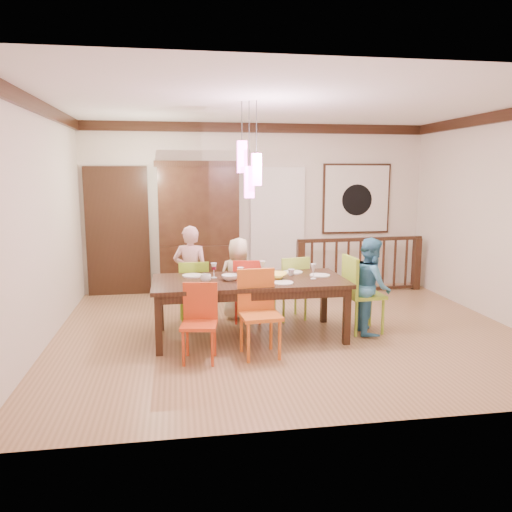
{
  "coord_description": "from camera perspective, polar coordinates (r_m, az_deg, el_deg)",
  "views": [
    {
      "loc": [
        -1.41,
        -6.17,
        2.06
      ],
      "look_at": [
        -0.4,
        0.16,
        0.99
      ],
      "focal_mm": 35.0,
      "sensor_mm": 36.0,
      "label": 1
    }
  ],
  "objects": [
    {
      "name": "floor",
      "position": [
        6.66,
        3.68,
        -8.57
      ],
      "size": [
        6.0,
        6.0,
        0.0
      ],
      "primitive_type": "plane",
      "color": "olive",
      "rests_on": "ground"
    },
    {
      "name": "ceiling",
      "position": [
        6.39,
        3.96,
        17.01
      ],
      "size": [
        6.0,
        6.0,
        0.0
      ],
      "primitive_type": "plane",
      "rotation": [
        3.14,
        0.0,
        0.0
      ],
      "color": "white",
      "rests_on": "wall_back"
    },
    {
      "name": "wall_back",
      "position": [
        8.81,
        0.19,
        5.5
      ],
      "size": [
        6.0,
        0.0,
        6.0
      ],
      "primitive_type": "plane",
      "rotation": [
        1.57,
        0.0,
        0.0
      ],
      "color": "beige",
      "rests_on": "floor"
    },
    {
      "name": "wall_left",
      "position": [
        6.4,
        -23.42,
        3.23
      ],
      "size": [
        0.0,
        5.0,
        5.0
      ],
      "primitive_type": "plane",
      "rotation": [
        1.57,
        0.0,
        1.57
      ],
      "color": "beige",
      "rests_on": "floor"
    },
    {
      "name": "wall_right",
      "position": [
        7.61,
        26.47,
        3.89
      ],
      "size": [
        0.0,
        5.0,
        5.0
      ],
      "primitive_type": "plane",
      "rotation": [
        1.57,
        0.0,
        -1.57
      ],
      "color": "beige",
      "rests_on": "floor"
    },
    {
      "name": "crown_molding",
      "position": [
        6.38,
        3.96,
        16.3
      ],
      "size": [
        6.0,
        5.0,
        0.16
      ],
      "primitive_type": null,
      "color": "black",
      "rests_on": "wall_back"
    },
    {
      "name": "panel_door",
      "position": [
        8.74,
        -15.51,
        2.49
      ],
      "size": [
        1.04,
        0.07,
        2.24
      ],
      "primitive_type": "cube",
      "color": "black",
      "rests_on": "wall_back"
    },
    {
      "name": "white_doorway",
      "position": [
        8.87,
        2.46,
        2.93
      ],
      "size": [
        0.97,
        0.05,
        2.22
      ],
      "primitive_type": "cube",
      "color": "silver",
      "rests_on": "wall_back"
    },
    {
      "name": "painting",
      "position": [
        9.22,
        11.4,
        6.43
      ],
      "size": [
        1.25,
        0.06,
        1.25
      ],
      "color": "black",
      "rests_on": "wall_back"
    },
    {
      "name": "pendant_cluster",
      "position": [
        6.09,
        -0.78,
        9.91
      ],
      "size": [
        0.27,
        0.21,
        1.14
      ],
      "color": "#EF47B5",
      "rests_on": "ceiling"
    },
    {
      "name": "dining_table",
      "position": [
        6.24,
        -0.75,
        -3.32
      ],
      "size": [
        2.4,
        1.11,
        0.75
      ],
      "rotation": [
        0.0,
        0.0,
        0.01
      ],
      "color": "black",
      "rests_on": "floor"
    },
    {
      "name": "chair_far_left",
      "position": [
        6.93,
        -7.2,
        -3.54
      ],
      "size": [
        0.42,
        0.42,
        0.89
      ],
      "rotation": [
        0.0,
        0.0,
        3.19
      ],
      "color": "#81B523",
      "rests_on": "floor"
    },
    {
      "name": "chair_far_mid",
      "position": [
        6.96,
        -0.95,
        -3.37
      ],
      "size": [
        0.45,
        0.45,
        0.89
      ],
      "rotation": [
        0.0,
        0.0,
        3.01
      ],
      "color": "red",
      "rests_on": "floor"
    },
    {
      "name": "chair_far_right",
      "position": [
        7.08,
        3.9,
        -3.08
      ],
      "size": [
        0.48,
        0.48,
        0.91
      ],
      "rotation": [
        0.0,
        0.0,
        3.34
      ],
      "color": "#9DC940",
      "rests_on": "floor"
    },
    {
      "name": "chair_near_left",
      "position": [
        5.53,
        -6.54,
        -7.1
      ],
      "size": [
        0.44,
        0.44,
        0.85
      ],
      "rotation": [
        0.0,
        0.0,
        -0.16
      ],
      "color": "#C43E17",
      "rests_on": "floor"
    },
    {
      "name": "chair_near_mid",
      "position": [
        5.63,
        0.48,
        -6.0
      ],
      "size": [
        0.48,
        0.48,
        0.97
      ],
      "rotation": [
        0.0,
        0.0,
        0.09
      ],
      "color": "orange",
      "rests_on": "floor"
    },
    {
      "name": "chair_end_right",
      "position": [
        6.65,
        12.27,
        -3.64
      ],
      "size": [
        0.48,
        0.48,
        1.01
      ],
      "rotation": [
        0.0,
        0.0,
        1.64
      ],
      "color": "#8CB52D",
      "rests_on": "floor"
    },
    {
      "name": "china_hutch",
      "position": [
        8.53,
        -6.53,
        3.17
      ],
      "size": [
        1.43,
        0.46,
        2.26
      ],
      "color": "black",
      "rests_on": "floor"
    },
    {
      "name": "balustrade",
      "position": [
        8.84,
        11.79,
        -0.89
      ],
      "size": [
        2.28,
        0.2,
        0.96
      ],
      "rotation": [
        0.0,
        0.0,
        0.05
      ],
      "color": "black",
      "rests_on": "floor"
    },
    {
      "name": "person_far_left",
      "position": [
        6.99,
        -7.44,
        -2.04
      ],
      "size": [
        0.55,
        0.43,
        1.35
      ],
      "primitive_type": "imported",
      "rotation": [
        0.0,
        0.0,
        2.91
      ],
      "color": "beige",
      "rests_on": "floor"
    },
    {
      "name": "person_far_mid",
      "position": [
        7.08,
        -1.99,
        -2.57
      ],
      "size": [
        0.63,
        0.48,
        1.16
      ],
      "primitive_type": "imported",
      "rotation": [
        0.0,
        0.0,
        2.94
      ],
      "color": "beige",
      "rests_on": "floor"
    },
    {
      "name": "person_end_right",
      "position": [
        6.61,
        12.98,
        -3.32
      ],
      "size": [
        0.55,
        0.66,
        1.25
      ],
      "primitive_type": "imported",
      "rotation": [
        0.0,
        0.0,
        1.44
      ],
      "color": "teal",
      "rests_on": "floor"
    },
    {
      "name": "serving_bowl",
      "position": [
        6.24,
        2.1,
        -2.29
      ],
      "size": [
        0.41,
        0.41,
        0.08
      ],
      "primitive_type": "imported",
      "rotation": [
        0.0,
        0.0,
        -0.37
      ],
      "color": "yellow",
      "rests_on": "dining_table"
    },
    {
      "name": "small_bowl",
      "position": [
        6.18,
        -2.97,
        -2.46
      ],
      "size": [
        0.24,
        0.24,
        0.07
      ],
      "primitive_type": "imported",
      "rotation": [
        0.0,
        0.0,
        0.14
      ],
      "color": "white",
      "rests_on": "dining_table"
    },
    {
      "name": "cup_left",
      "position": [
        6.07,
        -5.76,
        -2.55
      ],
      "size": [
        0.15,
        0.15,
        0.1
      ],
      "primitive_type": "imported",
      "rotation": [
        0.0,
        0.0,
        -0.16
      ],
      "color": "silver",
      "rests_on": "dining_table"
    },
    {
      "name": "cup_right",
      "position": [
        6.47,
        4.04,
        -1.86
      ],
      "size": [
        0.1,
        0.1,
        0.08
      ],
      "primitive_type": "imported",
      "rotation": [
        0.0,
        0.0,
        0.1
      ],
      "color": "silver",
      "rests_on": "dining_table"
    },
    {
      "name": "plate_far_left",
      "position": [
        6.47,
        -7.28,
        -2.22
      ],
      "size": [
        0.26,
        0.26,
        0.01
      ],
      "primitive_type": "cylinder",
      "color": "white",
      "rests_on": "dining_table"
    },
    {
      "name": "plate_far_mid",
      "position": [
        6.54,
        -0.96,
        -2.01
      ],
      "size": [
        0.26,
        0.26,
        0.01
      ],
      "primitive_type": "cylinder",
      "color": "white",
      "rests_on": "dining_table"
    },
    {
      "name": "plate_far_right",
      "position": [
        6.65,
        4.22,
        -1.85
      ],
      "size": [
        0.26,
        0.26,
        0.01
      ],
      "primitive_type": "cylinder",
      "color": "white",
      "rests_on": "dining_table"
    },
    {
      "name": "plate_near_left",
      "position": [
        5.82,
        -6.77,
        -3.51
      ],
      "size": [
        0.26,
        0.26,
        0.01
      ],
      "primitive_type": "cylinder",
      "color": "white",
      "rests_on": "dining_table"
    },
    {
      "name": "plate_near_mid",
      "position": [
        6.0,
        3.08,
        -3.07
      ],
      "size": [
        0.26,
        0.26,
        0.01
      ],
      "primitive_type": "cylinder",
      "color": "white",
      "rests_on": "dining_table"
    },
    {
      "name": "plate_end_right",
      "position": [
        6.47,
        7.32,
        -2.21
      ],
      "size": [
        0.26,
        0.26,
        0.01
      ],
      "primitive_type": "cylinder",
      "color": "white",
      "rests_on": "dining_table"
    },
    {
      "name": "wine_glass_a",
      "position": [
        6.31,
        -4.84,
        -1.65
      ],
      "size": [
        0.08,
        0.08,
        0.19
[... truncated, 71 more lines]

